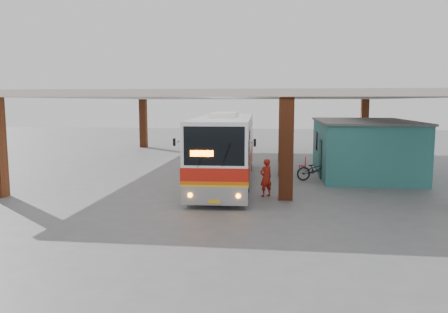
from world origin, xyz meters
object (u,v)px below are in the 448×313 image
Objects in this scene: pedestrian at (266,178)px; red_chair at (304,164)px; coach_bus at (226,147)px; motorcycle at (316,169)px.

pedestrian is 2.16× the size of red_chair.
coach_bus is 5.73× the size of motorcycle.
pedestrian reaches higher than red_chair.
coach_bus reaches higher than motorcycle.
red_chair is at bearing -141.92° from pedestrian.
coach_bus reaches higher than pedestrian.
red_chair is (4.29, 4.70, -1.45)m from coach_bus.
red_chair is at bearing -13.14° from motorcycle.
pedestrian is (2.17, -3.35, -0.96)m from coach_bus.
motorcycle is at bearing -157.57° from pedestrian.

